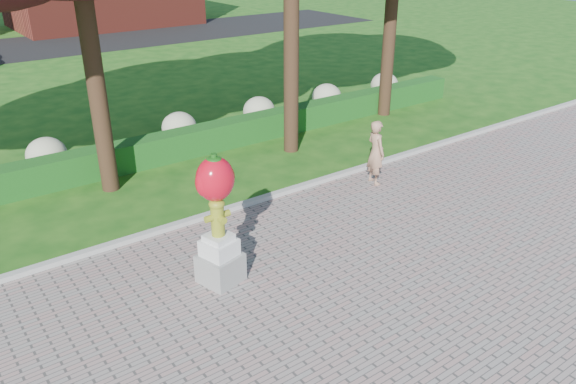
# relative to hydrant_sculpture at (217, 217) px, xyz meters

# --- Properties ---
(ground) EXTENTS (100.00, 100.00, 0.00)m
(ground) POSITION_rel_hydrant_sculpture_xyz_m (1.85, -0.55, -1.42)
(ground) COLOR #164C13
(ground) RESTS_ON ground
(walkway) EXTENTS (40.00, 14.00, 0.04)m
(walkway) POSITION_rel_hydrant_sculpture_xyz_m (1.85, -4.55, -1.40)
(walkway) COLOR gray
(walkway) RESTS_ON ground
(curb) EXTENTS (40.00, 0.18, 0.15)m
(curb) POSITION_rel_hydrant_sculpture_xyz_m (1.85, 2.45, -1.34)
(curb) COLOR #ADADA5
(curb) RESTS_ON ground
(lawn_hedge) EXTENTS (24.00, 0.70, 0.80)m
(lawn_hedge) POSITION_rel_hydrant_sculpture_xyz_m (1.85, 6.45, -1.02)
(lawn_hedge) COLOR #164C15
(lawn_hedge) RESTS_ON ground
(hydrangea_row) EXTENTS (20.10, 1.10, 0.99)m
(hydrangea_row) POSITION_rel_hydrant_sculpture_xyz_m (2.42, 7.45, -0.87)
(hydrangea_row) COLOR #BBB98E
(hydrangea_row) RESTS_ON ground
(street) EXTENTS (50.00, 8.00, 0.02)m
(street) POSITION_rel_hydrant_sculpture_xyz_m (1.85, 27.45, -1.41)
(street) COLOR black
(street) RESTS_ON ground
(hydrant_sculpture) EXTENTS (0.86, 0.86, 2.60)m
(hydrant_sculpture) POSITION_rel_hydrant_sculpture_xyz_m (0.00, 0.00, 0.00)
(hydrant_sculpture) COLOR gray
(hydrant_sculpture) RESTS_ON walkway
(woman) EXTENTS (0.52, 0.69, 1.72)m
(woman) POSITION_rel_hydrant_sculpture_xyz_m (5.61, 1.61, -0.52)
(woman) COLOR tan
(woman) RESTS_ON walkway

